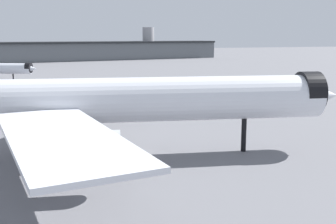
% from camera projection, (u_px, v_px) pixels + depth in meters
% --- Properties ---
extents(ground, '(900.00, 900.00, 0.00)m').
position_uv_depth(ground, '(128.00, 155.00, 57.80)').
color(ground, slate).
extents(airliner_near_gate, '(67.25, 60.65, 17.74)m').
position_uv_depth(airliner_near_gate, '(105.00, 101.00, 55.38)').
color(airliner_near_gate, silver).
rests_on(airliner_near_gate, ground).
extents(terminal_building, '(232.08, 55.58, 22.41)m').
position_uv_depth(terminal_building, '(59.00, 51.00, 269.04)').
color(terminal_building, slate).
rests_on(terminal_building, ground).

